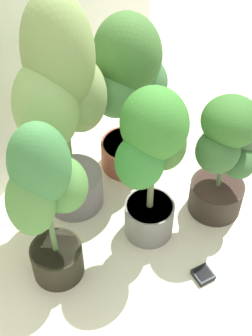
% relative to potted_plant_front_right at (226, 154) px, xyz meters
% --- Properties ---
extents(ground_plane, '(8.00, 8.00, 0.00)m').
position_rel_potted_plant_front_right_xyz_m(ground_plane, '(-0.29, 0.13, -0.36)').
color(ground_plane, silver).
rests_on(ground_plane, ground).
extents(potted_plant_front_right, '(0.39, 0.35, 0.65)m').
position_rel_potted_plant_front_right_xyz_m(potted_plant_front_right, '(0.00, 0.00, 0.00)').
color(potted_plant_front_right, '#30271F').
rests_on(potted_plant_front_right, ground).
extents(potted_plant_back_right, '(0.47, 0.41, 0.86)m').
position_rel_potted_plant_front_right_xyz_m(potted_plant_back_right, '(0.08, 0.52, 0.15)').
color(potted_plant_back_right, '#9B523A').
rests_on(potted_plant_back_right, ground).
extents(potted_plant_back_center, '(0.42, 0.37, 1.08)m').
position_rel_potted_plant_front_right_xyz_m(potted_plant_back_center, '(-0.29, 0.63, 0.26)').
color(potted_plant_back_center, slate).
rests_on(potted_plant_back_center, ground).
extents(potted_plant_back_left, '(0.38, 0.30, 0.83)m').
position_rel_potted_plant_front_right_xyz_m(potted_plant_back_left, '(-0.65, 0.48, 0.11)').
color(potted_plant_back_left, '#2C291C').
rests_on(potted_plant_back_left, ground).
extents(potted_plant_center, '(0.40, 0.32, 0.80)m').
position_rel_potted_plant_front_right_xyz_m(potted_plant_center, '(-0.28, 0.23, 0.12)').
color(potted_plant_center, gray).
rests_on(potted_plant_center, ground).
extents(hygrometer_box, '(0.11, 0.11, 0.03)m').
position_rel_potted_plant_front_right_xyz_m(hygrometer_box, '(-0.39, -0.09, -0.35)').
color(hygrometer_box, black).
rests_on(hygrometer_box, ground).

